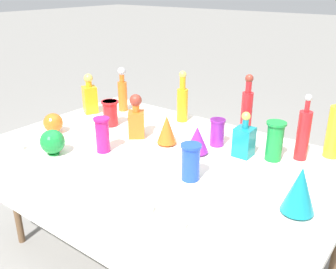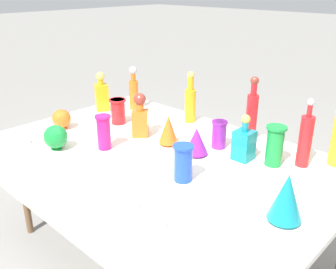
{
  "view_description": "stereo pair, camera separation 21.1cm",
  "coord_description": "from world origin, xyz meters",
  "px_view_note": "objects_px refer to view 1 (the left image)",
  "views": [
    {
      "loc": [
        1.19,
        -1.56,
        1.67
      ],
      "look_at": [
        0.0,
        0.0,
        0.86
      ],
      "focal_mm": 40.0,
      "sensor_mm": 36.0,
      "label": 1
    },
    {
      "loc": [
        1.35,
        -1.42,
        1.67
      ],
      "look_at": [
        0.0,
        0.0,
        0.86
      ],
      "focal_mm": 40.0,
      "sensor_mm": 36.0,
      "label": 2
    }
  ],
  "objects_px": {
    "tall_bottle_3": "(122,91)",
    "round_bowl_0": "(53,123)",
    "tall_bottle_4": "(247,110)",
    "square_decanter_2": "(136,119)",
    "slender_vase_3": "(110,112)",
    "round_bowl_1": "(52,142)",
    "fluted_vase_2": "(300,190)",
    "square_decanter_0": "(244,140)",
    "slender_vase_1": "(217,131)",
    "tall_bottle_0": "(182,101)",
    "slender_vase_2": "(102,134)",
    "slender_vase_0": "(275,140)",
    "tall_bottle_5": "(335,128)",
    "slender_vase_4": "(191,161)",
    "fluted_vase_1": "(167,130)",
    "fluted_vase_0": "(197,140)",
    "tall_bottle_2": "(303,134)",
    "square_decanter_1": "(90,96)"
  },
  "relations": [
    {
      "from": "slender_vase_2",
      "to": "round_bowl_0",
      "type": "bearing_deg",
      "value": 179.49
    },
    {
      "from": "tall_bottle_0",
      "to": "slender_vase_2",
      "type": "distance_m",
      "value": 0.69
    },
    {
      "from": "tall_bottle_3",
      "to": "slender_vase_1",
      "type": "bearing_deg",
      "value": -8.54
    },
    {
      "from": "tall_bottle_3",
      "to": "round_bowl_1",
      "type": "bearing_deg",
      "value": -74.39
    },
    {
      "from": "tall_bottle_2",
      "to": "square_decanter_2",
      "type": "relative_size",
      "value": 1.34
    },
    {
      "from": "tall_bottle_0",
      "to": "fluted_vase_2",
      "type": "distance_m",
      "value": 1.2
    },
    {
      "from": "tall_bottle_4",
      "to": "tall_bottle_5",
      "type": "bearing_deg",
      "value": 2.92
    },
    {
      "from": "square_decanter_0",
      "to": "tall_bottle_4",
      "type": "bearing_deg",
      "value": 114.71
    },
    {
      "from": "slender_vase_1",
      "to": "round_bowl_1",
      "type": "distance_m",
      "value": 0.94
    },
    {
      "from": "tall_bottle_4",
      "to": "slender_vase_0",
      "type": "relative_size",
      "value": 1.82
    },
    {
      "from": "tall_bottle_4",
      "to": "slender_vase_0",
      "type": "xyz_separation_m",
      "value": [
        0.27,
        -0.21,
        -0.06
      ]
    },
    {
      "from": "round_bowl_1",
      "to": "fluted_vase_2",
      "type": "bearing_deg",
      "value": 11.33
    },
    {
      "from": "tall_bottle_0",
      "to": "fluted_vase_1",
      "type": "relative_size",
      "value": 1.94
    },
    {
      "from": "round_bowl_0",
      "to": "fluted_vase_0",
      "type": "bearing_deg",
      "value": 18.37
    },
    {
      "from": "fluted_vase_2",
      "to": "square_decanter_0",
      "type": "bearing_deg",
      "value": 139.64
    },
    {
      "from": "fluted_vase_2",
      "to": "round_bowl_1",
      "type": "xyz_separation_m",
      "value": [
        -1.29,
        -0.26,
        -0.03
      ]
    },
    {
      "from": "square_decanter_0",
      "to": "slender_vase_1",
      "type": "height_order",
      "value": "square_decanter_0"
    },
    {
      "from": "tall_bottle_0",
      "to": "slender_vase_4",
      "type": "height_order",
      "value": "tall_bottle_0"
    },
    {
      "from": "square_decanter_1",
      "to": "slender_vase_0",
      "type": "height_order",
      "value": "square_decanter_1"
    },
    {
      "from": "slender_vase_1",
      "to": "slender_vase_4",
      "type": "distance_m",
      "value": 0.45
    },
    {
      "from": "tall_bottle_3",
      "to": "slender_vase_3",
      "type": "relative_size",
      "value": 1.91
    },
    {
      "from": "fluted_vase_0",
      "to": "square_decanter_0",
      "type": "bearing_deg",
      "value": 30.7
    },
    {
      "from": "fluted_vase_0",
      "to": "slender_vase_4",
      "type": "bearing_deg",
      "value": -62.8
    },
    {
      "from": "slender_vase_2",
      "to": "tall_bottle_2",
      "type": "bearing_deg",
      "value": 32.29
    },
    {
      "from": "slender_vase_1",
      "to": "fluted_vase_1",
      "type": "relative_size",
      "value": 0.9
    },
    {
      "from": "slender_vase_1",
      "to": "slender_vase_3",
      "type": "bearing_deg",
      "value": -168.75
    },
    {
      "from": "fluted_vase_1",
      "to": "slender_vase_4",
      "type": "bearing_deg",
      "value": -37.22
    },
    {
      "from": "tall_bottle_4",
      "to": "square_decanter_1",
      "type": "distance_m",
      "value": 1.15
    },
    {
      "from": "tall_bottle_5",
      "to": "round_bowl_0",
      "type": "xyz_separation_m",
      "value": [
        -1.51,
        -0.72,
        -0.1
      ]
    },
    {
      "from": "round_bowl_1",
      "to": "tall_bottle_2",
      "type": "bearing_deg",
      "value": 34.85
    },
    {
      "from": "tall_bottle_4",
      "to": "square_decanter_2",
      "type": "height_order",
      "value": "tall_bottle_4"
    },
    {
      "from": "tall_bottle_5",
      "to": "tall_bottle_2",
      "type": "bearing_deg",
      "value": -132.93
    },
    {
      "from": "square_decanter_2",
      "to": "tall_bottle_2",
      "type": "bearing_deg",
      "value": 18.36
    },
    {
      "from": "tall_bottle_0",
      "to": "slender_vase_0",
      "type": "distance_m",
      "value": 0.77
    },
    {
      "from": "fluted_vase_1",
      "to": "round_bowl_1",
      "type": "distance_m",
      "value": 0.65
    },
    {
      "from": "tall_bottle_4",
      "to": "square_decanter_0",
      "type": "relative_size",
      "value": 1.54
    },
    {
      "from": "tall_bottle_5",
      "to": "fluted_vase_1",
      "type": "distance_m",
      "value": 0.93
    },
    {
      "from": "tall_bottle_4",
      "to": "fluted_vase_0",
      "type": "xyz_separation_m",
      "value": [
        -0.1,
        -0.39,
        -0.09
      ]
    },
    {
      "from": "slender_vase_2",
      "to": "slender_vase_4",
      "type": "relative_size",
      "value": 1.09
    },
    {
      "from": "square_decanter_2",
      "to": "fluted_vase_0",
      "type": "relative_size",
      "value": 1.72
    },
    {
      "from": "slender_vase_1",
      "to": "tall_bottle_0",
      "type": "bearing_deg",
      "value": 151.88
    },
    {
      "from": "tall_bottle_2",
      "to": "tall_bottle_3",
      "type": "xyz_separation_m",
      "value": [
        -1.35,
        0.02,
        -0.0
      ]
    },
    {
      "from": "square_decanter_2",
      "to": "slender_vase_4",
      "type": "xyz_separation_m",
      "value": [
        0.57,
        -0.25,
        -0.02
      ]
    },
    {
      "from": "tall_bottle_0",
      "to": "square_decanter_0",
      "type": "height_order",
      "value": "tall_bottle_0"
    },
    {
      "from": "tall_bottle_3",
      "to": "slender_vase_2",
      "type": "xyz_separation_m",
      "value": [
        0.42,
        -0.6,
        -0.04
      ]
    },
    {
      "from": "tall_bottle_3",
      "to": "slender_vase_0",
      "type": "distance_m",
      "value": 1.24
    },
    {
      "from": "square_decanter_0",
      "to": "slender_vase_3",
      "type": "xyz_separation_m",
      "value": [
        -0.93,
        -0.11,
        -0.0
      ]
    },
    {
      "from": "slender_vase_0",
      "to": "tall_bottle_5",
      "type": "bearing_deg",
      "value": 44.13
    },
    {
      "from": "tall_bottle_5",
      "to": "slender_vase_2",
      "type": "bearing_deg",
      "value": -145.61
    },
    {
      "from": "tall_bottle_3",
      "to": "round_bowl_0",
      "type": "bearing_deg",
      "value": -93.75
    }
  ]
}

